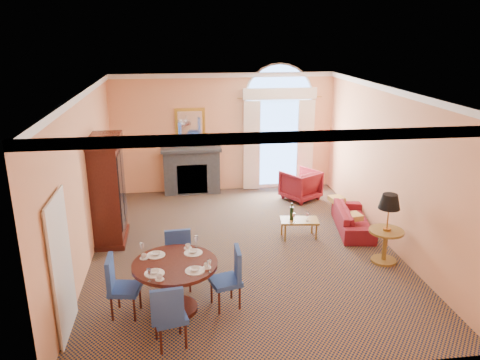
{
  "coord_description": "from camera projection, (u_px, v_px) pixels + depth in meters",
  "views": [
    {
      "loc": [
        -1.25,
        -8.63,
        4.27
      ],
      "look_at": [
        0.0,
        0.5,
        1.3
      ],
      "focal_mm": 35.0,
      "sensor_mm": 36.0,
      "label": 1
    }
  ],
  "objects": [
    {
      "name": "room_envelope",
      "position": [
        238.0,
        121.0,
        9.46
      ],
      "size": [
        6.04,
        7.52,
        3.45
      ],
      "color": "#FFAE79",
      "rests_on": "ground"
    },
    {
      "name": "armoire",
      "position": [
        108.0,
        192.0,
        9.63
      ],
      "size": [
        0.65,
        1.15,
        2.25
      ],
      "color": "#35120C",
      "rests_on": "ground"
    },
    {
      "name": "dining_chair_south",
      "position": [
        169.0,
        313.0,
        6.4
      ],
      "size": [
        0.53,
        0.53,
        1.0
      ],
      "rotation": [
        0.0,
        0.0,
        0.22
      ],
      "color": "#264795",
      "rests_on": "ground"
    },
    {
      "name": "side_table",
      "position": [
        388.0,
        220.0,
        8.77
      ],
      "size": [
        0.66,
        0.66,
        1.35
      ],
      "color": "olive",
      "rests_on": "ground"
    },
    {
      "name": "dining_table",
      "position": [
        175.0,
        276.0,
        7.28
      ],
      "size": [
        1.33,
        1.33,
        1.04
      ],
      "color": "#35120C",
      "rests_on": "ground"
    },
    {
      "name": "coffee_table",
      "position": [
        299.0,
        220.0,
        9.96
      ],
      "size": [
        0.85,
        0.55,
        0.78
      ],
      "rotation": [
        0.0,
        0.0,
        -0.13
      ],
      "color": "olive",
      "rests_on": "ground"
    },
    {
      "name": "dining_chair_east",
      "position": [
        231.0,
        274.0,
        7.42
      ],
      "size": [
        0.55,
        0.55,
        1.0
      ],
      "rotation": [
        0.0,
        0.0,
        1.84
      ],
      "color": "#264795",
      "rests_on": "ground"
    },
    {
      "name": "dining_chair_north",
      "position": [
        178.0,
        256.0,
        8.02
      ],
      "size": [
        0.48,
        0.49,
        1.0
      ],
      "rotation": [
        0.0,
        0.0,
        3.23
      ],
      "color": "#264795",
      "rests_on": "ground"
    },
    {
      "name": "dining_chair_west",
      "position": [
        118.0,
        283.0,
        7.17
      ],
      "size": [
        0.52,
        0.52,
        1.0
      ],
      "rotation": [
        0.0,
        0.0,
        -1.76
      ],
      "color": "#264795",
      "rests_on": "ground"
    },
    {
      "name": "armchair",
      "position": [
        300.0,
        185.0,
        12.25
      ],
      "size": [
        1.16,
        1.17,
        0.78
      ],
      "primitive_type": "imported",
      "rotation": [
        0.0,
        0.0,
        3.69
      ],
      "color": "maroon",
      "rests_on": "ground"
    },
    {
      "name": "ground",
      "position": [
        243.0,
        247.0,
        9.61
      ],
      "size": [
        7.5,
        7.5,
        0.0
      ],
      "primitive_type": "plane",
      "color": "#121D3A",
      "rests_on": "ground"
    },
    {
      "name": "sofa",
      "position": [
        353.0,
        219.0,
        10.39
      ],
      "size": [
        0.97,
        1.84,
        0.51
      ],
      "primitive_type": "imported",
      "rotation": [
        0.0,
        0.0,
        1.4
      ],
      "color": "maroon",
      "rests_on": "ground"
    }
  ]
}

